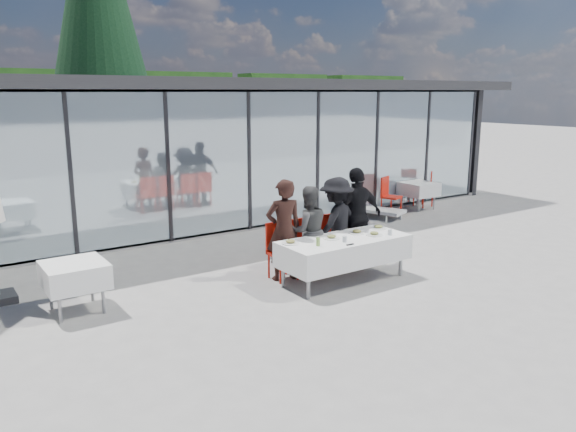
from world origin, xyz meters
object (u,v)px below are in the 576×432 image
at_px(plate_c, 357,232).
at_px(folded_eyeglasses, 350,244).
at_px(dining_table, 344,250).
at_px(conifer_tree, 97,5).
at_px(diner_a, 284,230).
at_px(diner_c, 336,223).
at_px(plate_extra, 374,234).
at_px(diner_d, 357,216).
at_px(spare_table_right, 419,189).
at_px(diner_b, 308,231).
at_px(plate_a, 290,242).
at_px(spare_chair_a, 388,193).
at_px(diner_chair_b, 304,243).
at_px(juice_bottle, 318,242).
at_px(spare_table_left, 75,275).
at_px(plate_d, 378,227).
at_px(diner_chair_a, 280,248).
at_px(lounger, 373,207).
at_px(diner_chair_d, 353,234).
at_px(diner_chair_c, 332,238).
at_px(plate_b, 331,237).
at_px(spare_chair_b, 427,188).

height_order(plate_c, folded_eyeglasses, plate_c).
distance_m(dining_table, conifer_tree, 14.04).
bearing_deg(folded_eyeglasses, diner_a, 120.53).
bearing_deg(conifer_tree, diner_c, -88.15).
bearing_deg(plate_extra, diner_d, 70.16).
relative_size(spare_table_right, conifer_tree, 0.08).
relative_size(diner_b, plate_extra, 5.44).
height_order(plate_a, spare_chair_a, spare_chair_a).
relative_size(diner_chair_b, folded_eyeglasses, 6.96).
height_order(dining_table, spare_chair_a, spare_chair_a).
height_order(plate_c, juice_bottle, juice_bottle).
distance_m(spare_table_left, conifer_tree, 13.60).
relative_size(diner_b, plate_d, 5.44).
relative_size(diner_chair_a, lounger, 0.67).
height_order(diner_chair_d, spare_table_right, diner_chair_d).
bearing_deg(diner_c, diner_a, -17.39).
xyz_separation_m(diner_a, diner_chair_c, (1.14, 0.11, -0.33)).
height_order(folded_eyeglasses, lounger, folded_eyeglasses).
height_order(spare_table_left, conifer_tree, conifer_tree).
distance_m(plate_b, plate_d, 1.14).
bearing_deg(spare_chair_b, diner_b, -154.80).
distance_m(diner_d, plate_b, 1.17).
bearing_deg(diner_chair_c, plate_extra, -76.92).
height_order(diner_chair_d, plate_c, diner_chair_d).
xyz_separation_m(diner_b, lounger, (4.17, 2.85, -0.53)).
height_order(plate_a, plate_b, same).
xyz_separation_m(diner_a, folded_eyeglasses, (0.60, -1.02, -0.11)).
relative_size(folded_eyeglasses, spare_chair_a, 0.14).
bearing_deg(lounger, plate_extra, -132.55).
xyz_separation_m(diner_c, lounger, (3.54, 2.85, -0.58)).
distance_m(diner_chair_a, plate_c, 1.36).
xyz_separation_m(plate_extra, juice_bottle, (-1.20, 0.01, 0.04)).
height_order(diner_chair_b, conifer_tree, conifer_tree).
relative_size(diner_a, spare_table_left, 2.03).
height_order(dining_table, lounger, dining_table).
bearing_deg(plate_a, diner_chair_b, 38.68).
bearing_deg(diner_chair_c, plate_b, -129.83).
relative_size(plate_b, spare_table_left, 0.34).
bearing_deg(diner_c, folded_eyeglasses, 44.77).
xyz_separation_m(plate_b, plate_extra, (0.74, -0.24, 0.00)).
xyz_separation_m(plate_c, plate_d, (0.55, 0.05, 0.00)).
bearing_deg(dining_table, diner_chair_c, 65.31).
bearing_deg(plate_extra, diner_chair_b, 133.50).
distance_m(dining_table, diner_chair_a, 1.09).
distance_m(dining_table, diner_a, 1.07).
relative_size(plate_b, conifer_tree, 0.03).
bearing_deg(plate_c, dining_table, -160.99).
relative_size(diner_chair_d, spare_table_right, 1.13).
xyz_separation_m(diner_chair_d, conifer_tree, (-0.88, 12.19, 5.45)).
bearing_deg(spare_table_left, conifer_tree, 71.02).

